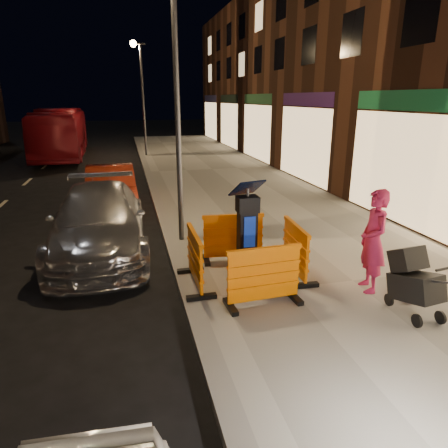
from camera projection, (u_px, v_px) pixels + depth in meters
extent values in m
plane|color=black|center=(192.00, 307.00, 6.71)|extent=(120.00, 120.00, 0.00)
cube|color=gray|center=(352.00, 284.00, 7.36)|extent=(6.00, 60.00, 0.15)
cube|color=slate|center=(192.00, 303.00, 6.69)|extent=(0.30, 60.00, 0.15)
cube|color=black|center=(247.00, 234.00, 7.13)|extent=(0.57, 0.57, 1.77)
cube|color=orange|center=(264.00, 276.00, 6.37)|extent=(1.29, 0.59, 0.98)
cube|color=orange|center=(233.00, 238.00, 8.13)|extent=(1.30, 0.62, 0.98)
cube|color=orange|center=(195.00, 259.00, 7.03)|extent=(0.53, 1.27, 0.98)
cube|color=orange|center=(295.00, 250.00, 7.46)|extent=(0.60, 1.29, 0.98)
imported|color=silver|center=(102.00, 251.00, 9.17)|extent=(2.05, 4.99, 1.44)
imported|color=maroon|center=(113.00, 210.00, 12.53)|extent=(1.59, 4.15, 1.35)
imported|color=maroon|center=(64.00, 157.00, 23.74)|extent=(2.73, 10.08, 2.78)
imported|color=#A81C45|center=(373.00, 241.00, 6.75)|extent=(0.55, 0.73, 1.79)
cube|color=black|center=(416.00, 284.00, 6.08)|extent=(0.64, 0.88, 1.01)
cylinder|color=#3F3F44|center=(177.00, 108.00, 8.59)|extent=(0.12, 0.12, 6.00)
cylinder|color=#3F3F44|center=(143.00, 102.00, 22.48)|extent=(0.12, 0.12, 6.00)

